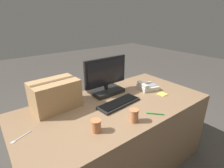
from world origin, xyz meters
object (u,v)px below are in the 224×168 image
object	(u,v)px
paper_cup_right	(134,116)
cardboard_box	(55,95)
monitor	(106,80)
sticky_note_pad	(162,94)
keyboard	(119,103)
spoon	(18,139)
desk_phone	(147,87)
paper_cup_left	(96,126)
pen_marker	(155,114)

from	to	relation	value
paper_cup_right	cardboard_box	world-z (taller)	cardboard_box
monitor	sticky_note_pad	bearing A→B (deg)	-42.51
keyboard	spoon	bearing A→B (deg)	172.05
keyboard	sticky_note_pad	bearing A→B (deg)	-17.89
paper_cup_right	spoon	size ratio (longest dim) A/B	0.71
desk_phone	cardboard_box	distance (m)	0.99
paper_cup_left	sticky_note_pad	world-z (taller)	paper_cup_left
desk_phone	spoon	distance (m)	1.33
paper_cup_right	pen_marker	xyz separation A→B (m)	(0.22, -0.03, -0.05)
paper_cup_left	spoon	distance (m)	0.53
paper_cup_left	cardboard_box	world-z (taller)	cardboard_box
keyboard	spoon	world-z (taller)	keyboard
paper_cup_left	sticky_note_pad	bearing A→B (deg)	6.33
monitor	desk_phone	world-z (taller)	monitor
spoon	pen_marker	distance (m)	1.04
keyboard	sticky_note_pad	world-z (taller)	keyboard
monitor	paper_cup_left	size ratio (longest dim) A/B	5.30
keyboard	desk_phone	distance (m)	0.49
monitor	paper_cup_right	bearing A→B (deg)	-104.36
spoon	cardboard_box	xyz separation A→B (m)	(0.37, 0.26, 0.12)
monitor	spoon	size ratio (longest dim) A/B	3.33
monitor	cardboard_box	bearing A→B (deg)	178.95
keyboard	paper_cup_right	distance (m)	0.30
keyboard	spoon	distance (m)	0.85
keyboard	pen_marker	xyz separation A→B (m)	(0.13, -0.32, -0.01)
paper_cup_left	keyboard	bearing A→B (deg)	28.39
spoon	desk_phone	bearing A→B (deg)	159.17
paper_cup_left	paper_cup_right	xyz separation A→B (m)	(0.30, -0.08, 0.01)
pen_marker	desk_phone	bearing A→B (deg)	-84.39
paper_cup_right	sticky_note_pad	world-z (taller)	paper_cup_right
pen_marker	sticky_note_pad	distance (m)	0.43
keyboard	cardboard_box	bearing A→B (deg)	142.43
desk_phone	paper_cup_left	distance (m)	0.91
keyboard	paper_cup_right	size ratio (longest dim) A/B	4.18
cardboard_box	pen_marker	xyz separation A→B (m)	(0.61, -0.62, -0.12)
monitor	sticky_note_pad	size ratio (longest dim) A/B	5.94
cardboard_box	pen_marker	size ratio (longest dim) A/B	3.70
desk_phone	pen_marker	xyz separation A→B (m)	(-0.35, -0.40, -0.02)
desk_phone	paper_cup_right	bearing A→B (deg)	-130.12
paper_cup_right	spoon	xyz separation A→B (m)	(-0.77, 0.32, -0.05)
desk_phone	paper_cup_right	world-z (taller)	paper_cup_right
desk_phone	paper_cup_left	xyz separation A→B (m)	(-0.87, -0.29, 0.02)
desk_phone	spoon	size ratio (longest dim) A/B	1.58
monitor	sticky_note_pad	world-z (taller)	monitor
spoon	pen_marker	world-z (taller)	pen_marker
paper_cup_left	sticky_note_pad	xyz separation A→B (m)	(0.89, 0.10, -0.04)
monitor	desk_phone	size ratio (longest dim) A/B	2.10
desk_phone	spoon	bearing A→B (deg)	-161.10
keyboard	desk_phone	bearing A→B (deg)	4.18
keyboard	spoon	size ratio (longest dim) A/B	2.98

